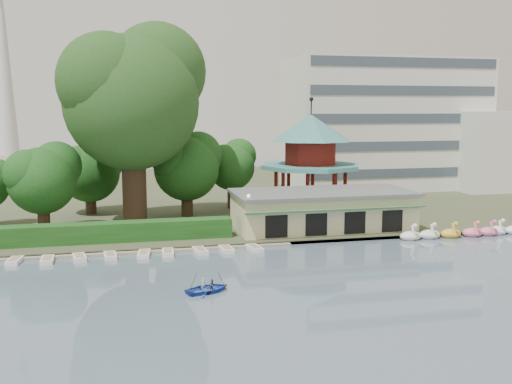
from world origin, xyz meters
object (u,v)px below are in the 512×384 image
object	(u,v)px
dock	(103,253)
rowboat_with_passengers	(208,285)
pavilion	(311,153)
big_tree	(133,92)
boathouse	(322,209)

from	to	relation	value
dock	rowboat_with_passengers	bearing A→B (deg)	-58.98
dock	pavilion	world-z (taller)	pavilion
big_tree	rowboat_with_passengers	world-z (taller)	big_tree
pavilion	big_tree	bearing A→B (deg)	-169.73
dock	big_tree	world-z (taller)	big_tree
dock	pavilion	distance (m)	29.14
big_tree	rowboat_with_passengers	size ratio (longest dim) A/B	4.07
pavilion	big_tree	xyz separation A→B (m)	(-20.81, -3.77, 6.97)
pavilion	rowboat_with_passengers	distance (m)	32.62
rowboat_with_passengers	pavilion	bearing A→B (deg)	58.77
boathouse	rowboat_with_passengers	world-z (taller)	boathouse
boathouse	dock	bearing A→B (deg)	-167.76
big_tree	dock	bearing A→B (deg)	-106.14
dock	rowboat_with_passengers	world-z (taller)	rowboat_with_passengers
dock	boathouse	xyz separation A→B (m)	(22.00, 4.77, 2.25)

